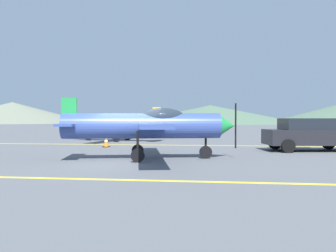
% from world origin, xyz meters
% --- Properties ---
extents(ground_plane, '(400.00, 400.00, 0.00)m').
position_xyz_m(ground_plane, '(0.00, 0.00, 0.00)').
color(ground_plane, '#54565B').
extents(apron_line_near, '(80.00, 0.16, 0.01)m').
position_xyz_m(apron_line_near, '(0.00, -4.05, 0.01)').
color(apron_line_near, yellow).
rests_on(apron_line_near, ground_plane).
extents(apron_line_far, '(80.00, 0.16, 0.01)m').
position_xyz_m(apron_line_far, '(0.00, 7.76, 0.01)').
color(apron_line_far, yellow).
rests_on(apron_line_far, ground_plane).
extents(airplane_near, '(7.04, 8.02, 2.41)m').
position_xyz_m(airplane_near, '(0.82, 0.58, 1.35)').
color(airplane_near, '#33478C').
rests_on(airplane_near, ground_plane).
extents(airplane_mid, '(7.03, 8.05, 2.41)m').
position_xyz_m(airplane_mid, '(-3.48, 11.14, 1.35)').
color(airplane_mid, white).
rests_on(airplane_mid, ground_plane).
extents(car_sedan, '(4.52, 2.51, 1.62)m').
position_xyz_m(car_sedan, '(8.08, 4.91, 0.84)').
color(car_sedan, black).
rests_on(car_sedan, ground_plane).
extents(traffic_cone_front, '(0.36, 0.36, 0.59)m').
position_xyz_m(traffic_cone_front, '(-2.61, 5.94, 0.29)').
color(traffic_cone_front, black).
rests_on(traffic_cone_front, ground_plane).
extents(hill_left, '(60.61, 60.61, 8.19)m').
position_xyz_m(hill_left, '(-73.34, 111.43, 4.10)').
color(hill_left, slate).
rests_on(hill_left, ground_plane).
extents(hill_centerleft, '(65.13, 65.13, 6.63)m').
position_xyz_m(hill_centerleft, '(3.56, 112.24, 3.32)').
color(hill_centerleft, '#4C6651').
rests_on(hill_centerleft, ground_plane).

